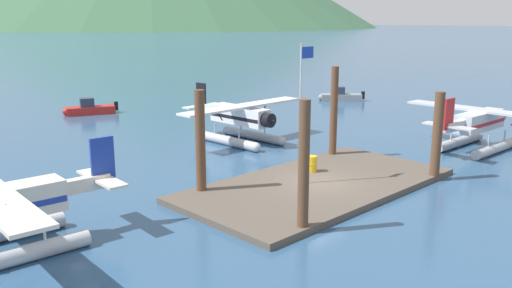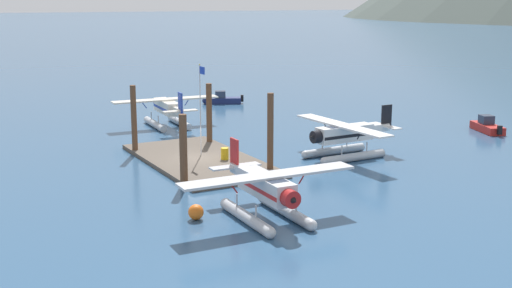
{
  "view_description": "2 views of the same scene",
  "coord_description": "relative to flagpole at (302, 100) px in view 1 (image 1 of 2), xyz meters",
  "views": [
    {
      "loc": [
        -20.62,
        -16.63,
        8.51
      ],
      "look_at": [
        -0.91,
        3.62,
        1.85
      ],
      "focal_mm": 37.54,
      "sensor_mm": 36.0,
      "label": 1
    },
    {
      "loc": [
        44.53,
        -19.49,
        12.07
      ],
      "look_at": [
        2.47,
        3.52,
        1.5
      ],
      "focal_mm": 46.15,
      "sensor_mm": 36.0,
      "label": 2
    }
  ],
  "objects": [
    {
      "name": "seaplane_white_bow_right",
      "position": [
        4.93,
        9.87,
        -3.03
      ],
      "size": [
        10.43,
        7.98,
        3.84
      ],
      "color": "#B7BABF",
      "rests_on": "ground"
    },
    {
      "name": "fuel_drum",
      "position": [
        2.05,
        0.97,
        -3.86
      ],
      "size": [
        0.62,
        0.62,
        0.88
      ],
      "color": "gold",
      "rests_on": "dock_platform"
    },
    {
      "name": "flagpole",
      "position": [
        0.0,
        0.0,
        0.0
      ],
      "size": [
        0.95,
        0.1,
        7.03
      ],
      "color": "silver",
      "rests_on": "dock_platform"
    },
    {
      "name": "dock_platform",
      "position": [
        0.78,
        -0.52,
        -4.45
      ],
      "size": [
        14.67,
        7.45,
        0.3
      ],
      "primitive_type": "cube",
      "color": "brown",
      "rests_on": "ground"
    },
    {
      "name": "boat_red_open_north",
      "position": [
        2.77,
        27.85,
        -4.12
      ],
      "size": [
        4.66,
        2.89,
        1.5
      ],
      "color": "#B2231E",
      "rests_on": "ground"
    },
    {
      "name": "piling_near_left",
      "position": [
        -4.32,
        -3.9,
        -1.86
      ],
      "size": [
        0.45,
        0.45,
        5.48
      ],
      "primitive_type": "cylinder",
      "color": "brown",
      "rests_on": "ground"
    },
    {
      "name": "seaplane_silver_stbd_aft",
      "position": [
        14.8,
        -2.65,
        -3.03
      ],
      "size": [
        7.98,
        10.44,
        3.84
      ],
      "color": "#B7BABF",
      "rests_on": "ground"
    },
    {
      "name": "piling_far_left",
      "position": [
        -4.31,
        2.65,
        -1.99
      ],
      "size": [
        0.48,
        0.48,
        5.23
      ],
      "primitive_type": "cylinder",
      "color": "brown",
      "rests_on": "ground"
    },
    {
      "name": "ground_plane",
      "position": [
        0.78,
        -0.52,
        -4.6
      ],
      "size": [
        1200.0,
        1200.0,
        0.0
      ],
      "primitive_type": "plane",
      "color": "#2D5175"
    },
    {
      "name": "piling_far_right",
      "position": [
        6.04,
        2.62,
        -1.75
      ],
      "size": [
        0.45,
        0.45,
        5.71
      ],
      "primitive_type": "cylinder",
      "color": "brown",
      "rests_on": "ground"
    },
    {
      "name": "piling_near_right",
      "position": [
        6.26,
        -4.07,
        -2.21
      ],
      "size": [
        0.51,
        0.51,
        4.8
      ],
      "primitive_type": "cylinder",
      "color": "brown",
      "rests_on": "ground"
    },
    {
      "name": "boat_grey_open_east",
      "position": [
        25.69,
        16.89,
        -4.12
      ],
      "size": [
        4.02,
        4.05,
        1.5
      ],
      "color": "gray",
      "rests_on": "ground"
    }
  ]
}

